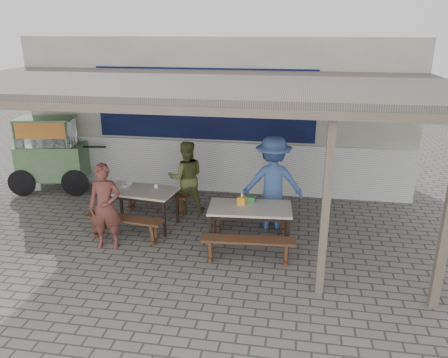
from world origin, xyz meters
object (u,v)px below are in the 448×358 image
table_left (140,194)px  condiment_bowl (127,185)px  bench_left_street (125,223)px  patron_wall_side (186,177)px  donation_box (250,200)px  bench_left_wall (156,198)px  patron_right_table (273,183)px  table_right (250,211)px  patron_street_side (105,207)px  bench_right_wall (251,214)px  vendor_cart (51,152)px  tissue_box (242,200)px  bench_right_street (248,245)px  condiment_jar (156,186)px

table_left → condiment_bowl: size_ratio=6.85×
bench_left_street → patron_wall_side: (0.78, 1.46, 0.43)m
patron_wall_side → donation_box: patron_wall_side is taller
bench_left_wall → patron_right_table: patron_right_table is taller
table_right → patron_street_side: size_ratio=0.97×
bench_right_wall → vendor_cart: (-4.87, 1.43, 0.61)m
vendor_cart → patron_right_table: (5.24, -1.16, -0.04)m
bench_left_wall → table_left: bearing=-90.0°
bench_left_wall → vendor_cart: vendor_cart is taller
patron_right_table → condiment_bowl: (-2.82, -0.24, -0.13)m
patron_street_side → tissue_box: size_ratio=10.96×
table_right → patron_street_side: 2.49m
table_left → bench_right_wall: table_left is taller
table_left → bench_right_street: bearing=-19.3°
donation_box → bench_right_street: bearing=-85.4°
bench_left_wall → patron_right_table: size_ratio=0.82×
bench_left_wall → condiment_jar: bearing=-62.0°
table_left → patron_wall_side: bearing=56.4°
bench_left_street → table_right: size_ratio=1.00×
vendor_cart → patron_street_side: bearing=-55.4°
patron_street_side → bench_right_street: bearing=-14.1°
bench_left_street → patron_wall_side: 1.71m
table_left → patron_street_side: (-0.28, -0.94, 0.09)m
table_left → patron_right_table: size_ratio=0.80×
bench_left_wall → vendor_cart: 3.03m
bench_right_wall → condiment_bowl: condiment_bowl is taller
bench_left_street → bench_right_wall: bearing=26.4°
bench_right_wall → donation_box: size_ratio=9.19×
bench_right_wall → tissue_box: size_ratio=11.05×
bench_left_wall → condiment_jar: (0.18, -0.48, 0.45)m
table_left → bench_right_wall: (2.12, 0.12, -0.33)m
tissue_box → bench_left_wall: bearing=151.9°
table_left → patron_street_side: patron_street_side is taller
bench_left_street → bench_left_wall: size_ratio=1.00×
donation_box → condiment_bowl: size_ratio=0.80×
table_left → vendor_cart: size_ratio=0.69×
bench_right_wall → bench_left_street: bearing=-164.9°
patron_street_side → tissue_box: patron_street_side is taller
bench_left_wall → tissue_box: bearing=-21.1°
bench_left_wall → bench_right_street: same height
table_right → condiment_jar: 2.02m
patron_street_side → condiment_bowl: (-0.04, 1.10, 0.01)m
bench_left_street → patron_right_table: patron_right_table is taller
patron_right_table → patron_street_side: bearing=17.2°
patron_wall_side → bench_left_street: bearing=44.1°
bench_left_wall → tissue_box: size_ratio=10.61×
table_left → patron_street_side: 0.98m
table_right → bench_left_street: bearing=179.9°
vendor_cart → condiment_bowl: vendor_cart is taller
table_right → patron_wall_side: 1.96m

